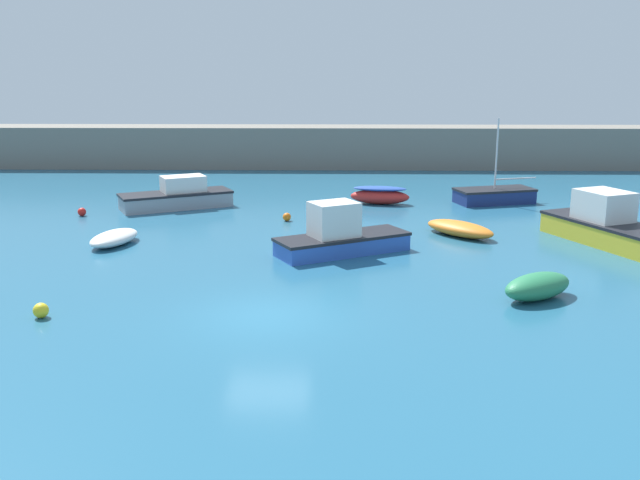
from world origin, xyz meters
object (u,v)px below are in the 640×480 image
(open_tender_yellow, at_px, (460,229))
(motorboat_grey_hull, at_px, (340,236))
(mooring_buoy_orange, at_px, (287,217))
(mooring_buoy_yellow, at_px, (41,310))
(cabin_cruiser_white, at_px, (178,196))
(mooring_buoy_red, at_px, (82,212))
(rowboat_with_red_cover, at_px, (380,195))
(rowboat_white_midwater, at_px, (538,286))
(sailboat_short_mast, at_px, (494,195))
(motorboat_with_cabin, at_px, (608,225))
(rowboat_blue_near, at_px, (114,238))

(open_tender_yellow, relative_size, motorboat_grey_hull, 0.63)
(mooring_buoy_orange, bearing_deg, mooring_buoy_yellow, -115.25)
(cabin_cruiser_white, relative_size, mooring_buoy_red, 14.61)
(rowboat_with_red_cover, bearing_deg, mooring_buoy_yellow, 67.33)
(rowboat_white_midwater, height_order, sailboat_short_mast, sailboat_short_mast)
(motorboat_with_cabin, bearing_deg, motorboat_grey_hull, -104.10)
(motorboat_with_cabin, distance_m, mooring_buoy_yellow, 22.10)
(cabin_cruiser_white, bearing_deg, rowboat_with_red_cover, 159.99)
(rowboat_white_midwater, xyz_separation_m, rowboat_blue_near, (-15.53, 6.75, -0.13))
(rowboat_white_midwater, relative_size, open_tender_yellow, 0.83)
(rowboat_white_midwater, height_order, mooring_buoy_orange, rowboat_white_midwater)
(mooring_buoy_red, bearing_deg, cabin_cruiser_white, 26.86)
(motorboat_grey_hull, xyz_separation_m, mooring_buoy_yellow, (-8.83, -7.55, -0.47))
(mooring_buoy_red, bearing_deg, rowboat_white_midwater, -33.45)
(mooring_buoy_red, relative_size, mooring_buoy_yellow, 0.90)
(sailboat_short_mast, distance_m, mooring_buoy_yellow, 25.15)
(motorboat_with_cabin, xyz_separation_m, sailboat_short_mast, (-2.73, 8.89, -0.34))
(cabin_cruiser_white, xyz_separation_m, motorboat_with_cabin, (19.48, -7.25, 0.15))
(mooring_buoy_red, bearing_deg, sailboat_short_mast, 10.26)
(rowboat_white_midwater, xyz_separation_m, sailboat_short_mast, (2.19, 16.27, -0.00))
(mooring_buoy_yellow, height_order, mooring_buoy_orange, mooring_buoy_yellow)
(rowboat_with_red_cover, bearing_deg, motorboat_with_cabin, 145.46)
(cabin_cruiser_white, height_order, mooring_buoy_red, cabin_cruiser_white)
(motorboat_with_cabin, height_order, sailboat_short_mast, sailboat_short_mast)
(mooring_buoy_yellow, relative_size, mooring_buoy_orange, 1.15)
(cabin_cruiser_white, height_order, mooring_buoy_orange, cabin_cruiser_white)
(mooring_buoy_red, bearing_deg, rowboat_blue_near, -59.80)
(rowboat_blue_near, bearing_deg, cabin_cruiser_white, -171.55)
(cabin_cruiser_white, distance_m, open_tender_yellow, 14.87)
(open_tender_yellow, distance_m, sailboat_short_mast, 8.30)
(motorboat_grey_hull, distance_m, mooring_buoy_yellow, 11.63)
(cabin_cruiser_white, xyz_separation_m, motorboat_grey_hull, (8.33, -9.11, 0.10))
(sailboat_short_mast, bearing_deg, motorboat_grey_hull, 35.97)
(rowboat_white_midwater, height_order, motorboat_grey_hull, motorboat_grey_hull)
(rowboat_blue_near, height_order, motorboat_grey_hull, motorboat_grey_hull)
(rowboat_blue_near, distance_m, mooring_buoy_orange, 8.32)
(motorboat_with_cabin, xyz_separation_m, mooring_buoy_orange, (-13.61, 4.09, -0.56))
(cabin_cruiser_white, relative_size, sailboat_short_mast, 1.29)
(mooring_buoy_red, relative_size, mooring_buoy_orange, 1.03)
(rowboat_blue_near, bearing_deg, rowboat_white_midwater, 82.01)
(cabin_cruiser_white, relative_size, open_tender_yellow, 1.71)
(rowboat_with_red_cover, relative_size, sailboat_short_mast, 0.71)
(cabin_cruiser_white, xyz_separation_m, sailboat_short_mast, (16.75, 1.63, -0.19))
(motorboat_with_cabin, distance_m, mooring_buoy_red, 24.32)
(cabin_cruiser_white, bearing_deg, motorboat_grey_hull, 105.74)
(open_tender_yellow, relative_size, mooring_buoy_yellow, 7.67)
(rowboat_with_red_cover, bearing_deg, cabin_cruiser_white, 15.73)
(open_tender_yellow, xyz_separation_m, mooring_buoy_red, (-17.88, 3.86, -0.11))
(mooring_buoy_yellow, bearing_deg, rowboat_with_red_cover, 58.28)
(rowboat_white_midwater, bearing_deg, mooring_buoy_yellow, 153.34)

